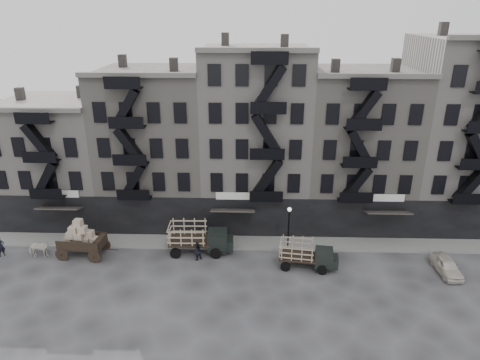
{
  "coord_description": "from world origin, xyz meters",
  "views": [
    {
      "loc": [
        -0.28,
        -30.98,
        20.31
      ],
      "look_at": [
        -1.35,
        4.0,
        6.24
      ],
      "focal_mm": 32.0,
      "sensor_mm": 36.0,
      "label": 1
    }
  ],
  "objects_px": {
    "stake_truck_west": "(199,236)",
    "stake_truck_east": "(307,253)",
    "horse": "(39,249)",
    "pedestrian_west": "(1,247)",
    "car_east": "(447,266)",
    "wagon": "(80,236)",
    "pedestrian_mid": "(197,251)"
  },
  "relations": [
    {
      "from": "car_east",
      "to": "pedestrian_mid",
      "type": "relative_size",
      "value": 2.29
    },
    {
      "from": "pedestrian_mid",
      "to": "stake_truck_east",
      "type": "bearing_deg",
      "value": 140.28
    },
    {
      "from": "horse",
      "to": "pedestrian_west",
      "type": "relative_size",
      "value": 1.07
    },
    {
      "from": "wagon",
      "to": "stake_truck_west",
      "type": "relative_size",
      "value": 0.75
    },
    {
      "from": "stake_truck_west",
      "to": "stake_truck_east",
      "type": "bearing_deg",
      "value": -13.88
    },
    {
      "from": "wagon",
      "to": "car_east",
      "type": "bearing_deg",
      "value": 2.04
    },
    {
      "from": "wagon",
      "to": "stake_truck_west",
      "type": "distance_m",
      "value": 10.3
    },
    {
      "from": "horse",
      "to": "stake_truck_west",
      "type": "distance_m",
      "value": 13.98
    },
    {
      "from": "stake_truck_west",
      "to": "stake_truck_east",
      "type": "height_order",
      "value": "stake_truck_west"
    },
    {
      "from": "horse",
      "to": "pedestrian_west",
      "type": "xyz_separation_m",
      "value": [
        -3.42,
        0.13,
        0.09
      ]
    },
    {
      "from": "wagon",
      "to": "stake_truck_west",
      "type": "bearing_deg",
      "value": 10.24
    },
    {
      "from": "car_east",
      "to": "horse",
      "type": "bearing_deg",
      "value": 174.93
    },
    {
      "from": "stake_truck_east",
      "to": "car_east",
      "type": "bearing_deg",
      "value": 5.24
    },
    {
      "from": "horse",
      "to": "car_east",
      "type": "bearing_deg",
      "value": -93.06
    },
    {
      "from": "car_east",
      "to": "wagon",
      "type": "bearing_deg",
      "value": 173.89
    },
    {
      "from": "pedestrian_mid",
      "to": "stake_truck_west",
      "type": "bearing_deg",
      "value": -125.98
    },
    {
      "from": "wagon",
      "to": "stake_truck_west",
      "type": "height_order",
      "value": "wagon"
    },
    {
      "from": "wagon",
      "to": "pedestrian_mid",
      "type": "height_order",
      "value": "wagon"
    },
    {
      "from": "horse",
      "to": "car_east",
      "type": "height_order",
      "value": "horse"
    },
    {
      "from": "stake_truck_west",
      "to": "car_east",
      "type": "bearing_deg",
      "value": -8.15
    },
    {
      "from": "stake_truck_east",
      "to": "horse",
      "type": "bearing_deg",
      "value": -174.31
    },
    {
      "from": "stake_truck_east",
      "to": "car_east",
      "type": "xyz_separation_m",
      "value": [
        11.46,
        -0.48,
        -0.73
      ]
    },
    {
      "from": "car_east",
      "to": "pedestrian_west",
      "type": "height_order",
      "value": "pedestrian_west"
    },
    {
      "from": "stake_truck_east",
      "to": "car_east",
      "type": "distance_m",
      "value": 11.49
    },
    {
      "from": "wagon",
      "to": "car_east",
      "type": "xyz_separation_m",
      "value": [
        31.01,
        -1.71,
        -1.32
      ]
    },
    {
      "from": "horse",
      "to": "car_east",
      "type": "relative_size",
      "value": 0.52
    },
    {
      "from": "horse",
      "to": "pedestrian_mid",
      "type": "bearing_deg",
      "value": -90.64
    },
    {
      "from": "stake_truck_east",
      "to": "pedestrian_mid",
      "type": "height_order",
      "value": "stake_truck_east"
    },
    {
      "from": "pedestrian_mid",
      "to": "wagon",
      "type": "bearing_deg",
      "value": -36.4
    },
    {
      "from": "car_east",
      "to": "pedestrian_mid",
      "type": "distance_m",
      "value": 20.84
    },
    {
      "from": "pedestrian_west",
      "to": "stake_truck_west",
      "type": "bearing_deg",
      "value": -42.66
    },
    {
      "from": "horse",
      "to": "wagon",
      "type": "relative_size",
      "value": 0.46
    }
  ]
}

